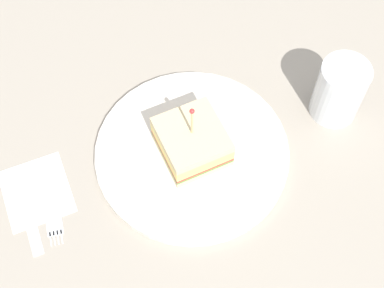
% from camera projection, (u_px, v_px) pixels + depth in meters
% --- Properties ---
extents(ground_plane, '(0.90, 0.90, 0.02)m').
position_uv_depth(ground_plane, '(192.00, 158.00, 0.82)').
color(ground_plane, '#9E9384').
extents(plate, '(0.28, 0.28, 0.01)m').
position_uv_depth(plate, '(192.00, 153.00, 0.80)').
color(plate, silver).
rests_on(plate, ground_plane).
extents(sandwich_half_center, '(0.11, 0.11, 0.11)m').
position_uv_depth(sandwich_half_center, '(191.00, 141.00, 0.78)').
color(sandwich_half_center, beige).
rests_on(sandwich_half_center, plate).
extents(drink_glass, '(0.07, 0.07, 0.10)m').
position_uv_depth(drink_glass, '(338.00, 93.00, 0.81)').
color(drink_glass, beige).
rests_on(drink_glass, ground_plane).
extents(napkin, '(0.13, 0.12, 0.00)m').
position_uv_depth(napkin, '(36.00, 191.00, 0.78)').
color(napkin, white).
rests_on(napkin, ground_plane).
extents(fork, '(0.11, 0.07, 0.00)m').
position_uv_depth(fork, '(53.00, 213.00, 0.76)').
color(fork, silver).
rests_on(fork, ground_plane).
extents(knife, '(0.13, 0.06, 0.00)m').
position_uv_depth(knife, '(29.00, 217.00, 0.76)').
color(knife, silver).
rests_on(knife, ground_plane).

